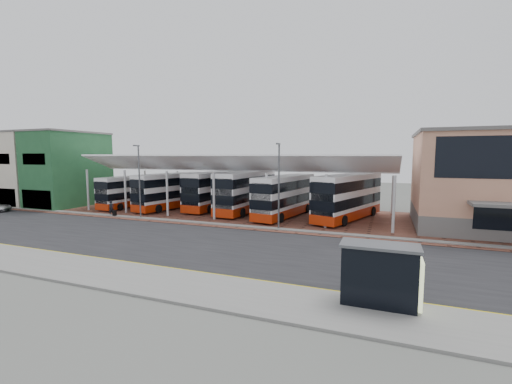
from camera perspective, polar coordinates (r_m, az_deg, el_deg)
ground at (r=27.42m, az=-4.27°, el=-8.58°), size 140.00×140.00×0.00m
road at (r=26.55m, az=-5.21°, el=-9.06°), size 120.00×14.00×0.02m
forecourt at (r=38.74m, az=6.76°, el=-4.22°), size 72.00×16.00×0.06m
sidewalk at (r=20.03m, az=-15.77°, el=-14.20°), size 120.00×4.00×0.14m
north_kerb at (r=32.95m, az=0.39°, el=-5.94°), size 120.00×0.80×0.14m
yellow_line_near at (r=21.57m, az=-12.50°, el=-12.74°), size 120.00×0.12×0.01m
yellow_line_far at (r=21.81m, az=-12.05°, el=-12.52°), size 120.00×0.12×0.01m
canopy at (r=41.71m, az=-3.55°, el=4.51°), size 37.00×11.63×7.07m
shop_green at (r=54.22m, az=-28.74°, el=3.42°), size 6.40×10.20×10.22m
shop_cream at (r=59.33m, az=-32.79°, el=3.37°), size 6.40×10.20×10.22m
shop_brick at (r=64.70m, az=-36.19°, el=3.31°), size 6.40×10.20×10.22m
lamp_west at (r=39.58m, az=-18.89°, el=2.03°), size 0.16×0.90×8.07m
lamp_east at (r=31.75m, az=3.82°, el=1.42°), size 0.16×0.90×8.07m
bus_0 at (r=49.18m, az=-20.01°, el=0.10°), size 2.99×10.17×4.14m
bus_1 at (r=45.91m, az=-13.93°, el=0.15°), size 4.30×11.35×4.57m
bus_2 at (r=44.75m, az=-6.75°, el=0.28°), size 3.37×11.74×4.79m
bus_3 at (r=41.85m, az=-1.63°, el=0.01°), size 3.50×12.09×4.92m
bus_4 at (r=38.75m, az=4.84°, el=-0.72°), size 4.38×11.48×4.62m
bus_5 at (r=38.23m, az=15.12°, el=-0.82°), size 6.30×12.04×4.86m
pedestrian at (r=42.65m, az=-22.96°, el=-2.50°), size 0.56×0.71×1.73m
suitcase at (r=42.09m, az=-22.50°, el=-3.32°), size 0.39×0.28×0.67m
bus_shelter at (r=16.60m, az=20.89°, el=-12.01°), size 3.53×1.62×2.81m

